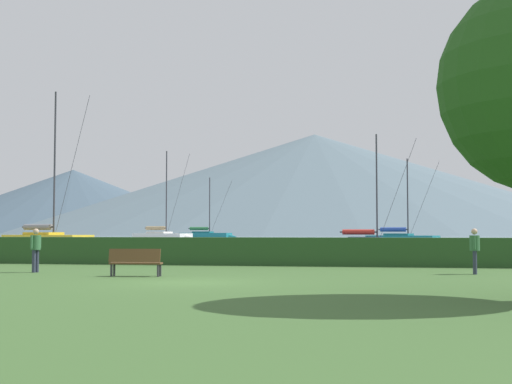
# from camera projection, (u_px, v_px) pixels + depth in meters

# --- Properties ---
(ground_plane) EXTENTS (1000.00, 1000.00, 0.00)m
(ground_plane) POSITION_uv_depth(u_px,v_px,m) (188.00, 283.00, 21.24)
(ground_plane) COLOR #3D602D
(harbor_water) EXTENTS (320.00, 246.00, 0.00)m
(harbor_water) POSITION_uv_depth(u_px,v_px,m) (362.00, 238.00, 155.65)
(harbor_water) COLOR gray
(harbor_water) RESTS_ON ground_plane
(hedge_line) EXTENTS (80.00, 1.20, 1.27)m
(hedge_line) POSITION_uv_depth(u_px,v_px,m) (256.00, 251.00, 32.07)
(hedge_line) COLOR #284C23
(hedge_line) RESTS_ON ground_plane
(sailboat_slip_1) EXTENTS (8.15, 4.88, 8.85)m
(sailboat_slip_1) POSITION_uv_depth(u_px,v_px,m) (403.00, 240.00, 70.64)
(sailboat_slip_1) COLOR #19707A
(sailboat_slip_1) RESTS_ON harbor_water
(sailboat_slip_4) EXTENTS (9.25, 5.36, 12.00)m
(sailboat_slip_4) POSITION_uv_depth(u_px,v_px,m) (163.00, 237.00, 91.48)
(sailboat_slip_4) COLOR white
(sailboat_slip_4) RESTS_ON harbor_water
(sailboat_slip_8) EXTENTS (9.18, 4.76, 13.32)m
(sailboat_slip_8) POSITION_uv_depth(u_px,v_px,m) (49.00, 240.00, 58.88)
(sailboat_slip_8) COLOR gold
(sailboat_slip_8) RESTS_ON harbor_water
(sailboat_slip_9) EXTENTS (9.42, 3.66, 10.03)m
(sailboat_slip_9) POSITION_uv_depth(u_px,v_px,m) (206.00, 236.00, 111.02)
(sailboat_slip_9) COLOR #19707A
(sailboat_slip_9) RESTS_ON harbor_water
(sailboat_slip_11) EXTENTS (7.17, 2.85, 8.64)m
(sailboat_slip_11) POSITION_uv_depth(u_px,v_px,m) (371.00, 244.00, 51.05)
(sailboat_slip_11) COLOR navy
(sailboat_slip_11) RESTS_ON harbor_water
(park_bench_near_path) EXTENTS (1.83, 0.63, 0.95)m
(park_bench_near_path) POSITION_uv_depth(u_px,v_px,m) (135.00, 261.00, 24.09)
(park_bench_near_path) COLOR brown
(park_bench_near_path) RESTS_ON ground_plane
(person_seated_viewer) EXTENTS (0.36, 0.56, 1.65)m
(person_seated_viewer) POSITION_uv_depth(u_px,v_px,m) (475.00, 247.00, 25.35)
(person_seated_viewer) COLOR #2D3347
(person_seated_viewer) RESTS_ON ground_plane
(person_standing_walker) EXTENTS (0.36, 0.56, 1.65)m
(person_standing_walker) POSITION_uv_depth(u_px,v_px,m) (36.00, 247.00, 26.50)
(person_standing_walker) COLOR #2D3347
(person_standing_walker) RESTS_ON ground_plane
(distant_hill_west_ridge) EXTENTS (310.86, 310.86, 52.11)m
(distant_hill_west_ridge) POSITION_uv_depth(u_px,v_px,m) (315.00, 184.00, 366.47)
(distant_hill_west_ridge) COLOR slate
(distant_hill_west_ridge) RESTS_ON ground_plane
(distant_hill_central_peak) EXTENTS (188.90, 188.90, 36.73)m
(distant_hill_central_peak) POSITION_uv_depth(u_px,v_px,m) (73.00, 202.00, 402.73)
(distant_hill_central_peak) COLOR #425666
(distant_hill_central_peak) RESTS_ON ground_plane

